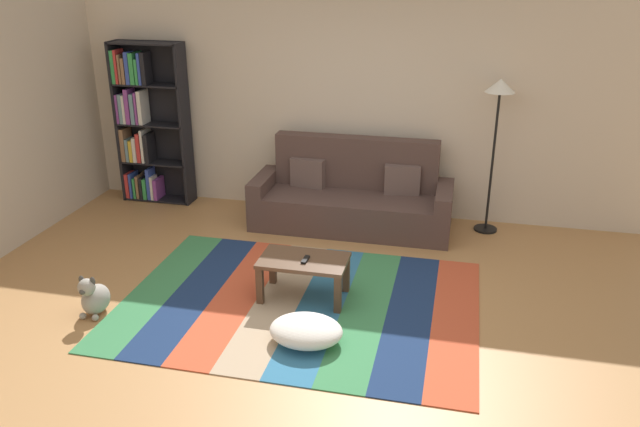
{
  "coord_description": "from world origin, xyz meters",
  "views": [
    {
      "loc": [
        1.23,
        -4.72,
        2.92
      ],
      "look_at": [
        -0.02,
        0.73,
        0.65
      ],
      "focal_mm": 35.67,
      "sensor_mm": 36.0,
      "label": 1
    }
  ],
  "objects_px": {
    "tv_remote": "(305,259)",
    "coffee_table": "(304,266)",
    "couch": "(352,198)",
    "bookshelf": "(145,125)",
    "pouf": "(306,331)",
    "standing_lamp": "(498,106)",
    "dog": "(94,297)"
  },
  "relations": [
    {
      "from": "couch",
      "to": "bookshelf",
      "type": "relative_size",
      "value": 1.14
    },
    {
      "from": "standing_lamp",
      "to": "tv_remote",
      "type": "xyz_separation_m",
      "value": [
        -1.62,
        -2.01,
        -1.04
      ]
    },
    {
      "from": "couch",
      "to": "pouf",
      "type": "distance_m",
      "value": 2.5
    },
    {
      "from": "tv_remote",
      "to": "standing_lamp",
      "type": "bearing_deg",
      "value": 53.27
    },
    {
      "from": "pouf",
      "to": "coffee_table",
      "type": "bearing_deg",
      "value": 105.67
    },
    {
      "from": "couch",
      "to": "tv_remote",
      "type": "xyz_separation_m",
      "value": [
        -0.1,
        -1.8,
        0.07
      ]
    },
    {
      "from": "coffee_table",
      "to": "standing_lamp",
      "type": "relative_size",
      "value": 0.46
    },
    {
      "from": "couch",
      "to": "coffee_table",
      "type": "distance_m",
      "value": 1.78
    },
    {
      "from": "dog",
      "to": "standing_lamp",
      "type": "xyz_separation_m",
      "value": [
        3.36,
        2.66,
        1.28
      ]
    },
    {
      "from": "pouf",
      "to": "dog",
      "type": "distance_m",
      "value": 1.92
    },
    {
      "from": "pouf",
      "to": "tv_remote",
      "type": "height_order",
      "value": "tv_remote"
    },
    {
      "from": "coffee_table",
      "to": "standing_lamp",
      "type": "distance_m",
      "value": 2.81
    },
    {
      "from": "pouf",
      "to": "standing_lamp",
      "type": "relative_size",
      "value": 0.35
    },
    {
      "from": "couch",
      "to": "standing_lamp",
      "type": "relative_size",
      "value": 1.31
    },
    {
      "from": "tv_remote",
      "to": "coffee_table",
      "type": "bearing_deg",
      "value": 129.95
    },
    {
      "from": "pouf",
      "to": "dog",
      "type": "relative_size",
      "value": 1.51
    },
    {
      "from": "coffee_table",
      "to": "bookshelf",
      "type": "bearing_deg",
      "value": 141.19
    },
    {
      "from": "pouf",
      "to": "dog",
      "type": "height_order",
      "value": "dog"
    },
    {
      "from": "coffee_table",
      "to": "standing_lamp",
      "type": "xyz_separation_m",
      "value": [
        1.65,
        1.98,
        1.12
      ]
    },
    {
      "from": "couch",
      "to": "pouf",
      "type": "xyz_separation_m",
      "value": [
        0.08,
        -2.49,
        -0.22
      ]
    },
    {
      "from": "coffee_table",
      "to": "tv_remote",
      "type": "bearing_deg",
      "value": -52.24
    },
    {
      "from": "dog",
      "to": "tv_remote",
      "type": "relative_size",
      "value": 2.65
    },
    {
      "from": "coffee_table",
      "to": "pouf",
      "type": "relative_size",
      "value": 1.32
    },
    {
      "from": "couch",
      "to": "bookshelf",
      "type": "height_order",
      "value": "bookshelf"
    },
    {
      "from": "couch",
      "to": "coffee_table",
      "type": "height_order",
      "value": "couch"
    },
    {
      "from": "couch",
      "to": "tv_remote",
      "type": "distance_m",
      "value": 1.81
    },
    {
      "from": "coffee_table",
      "to": "dog",
      "type": "xyz_separation_m",
      "value": [
        -1.72,
        -0.68,
        -0.17
      ]
    },
    {
      "from": "bookshelf",
      "to": "dog",
      "type": "height_order",
      "value": "bookshelf"
    },
    {
      "from": "bookshelf",
      "to": "dog",
      "type": "xyz_separation_m",
      "value": [
        0.84,
        -2.74,
        -0.82
      ]
    },
    {
      "from": "bookshelf",
      "to": "standing_lamp",
      "type": "xyz_separation_m",
      "value": [
        4.2,
        -0.08,
        0.47
      ]
    },
    {
      "from": "bookshelf",
      "to": "standing_lamp",
      "type": "distance_m",
      "value": 4.23
    },
    {
      "from": "dog",
      "to": "bookshelf",
      "type": "bearing_deg",
      "value": 107.03
    }
  ]
}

